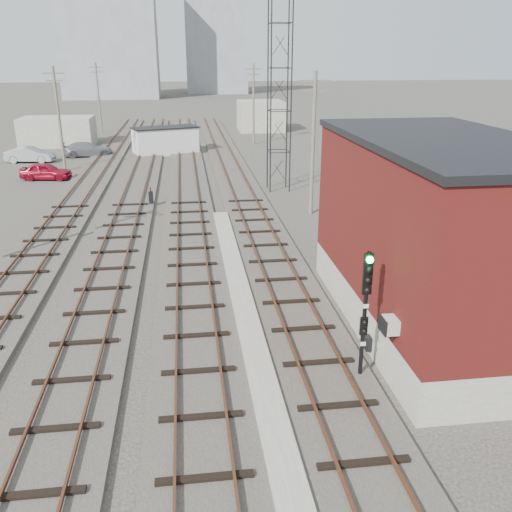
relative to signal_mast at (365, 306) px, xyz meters
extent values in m
plane|color=#282621|center=(-3.70, 51.38, -2.63)|extent=(320.00, 320.00, 0.00)
cube|color=#332D28|center=(-1.20, 30.38, -2.53)|extent=(3.20, 90.00, 0.20)
cube|color=#4C2816|center=(-1.92, 30.38, -2.30)|extent=(0.07, 90.00, 0.12)
cube|color=#4C2816|center=(-0.48, 30.38, -2.30)|extent=(0.07, 90.00, 0.12)
cube|color=#332D28|center=(-5.20, 30.38, -2.53)|extent=(3.20, 90.00, 0.20)
cube|color=#4C2816|center=(-5.92, 30.38, -2.30)|extent=(0.07, 90.00, 0.12)
cube|color=#4C2816|center=(-4.48, 30.38, -2.30)|extent=(0.07, 90.00, 0.12)
cube|color=#332D28|center=(-9.20, 30.38, -2.53)|extent=(3.20, 90.00, 0.20)
cube|color=#4C2816|center=(-9.92, 30.38, -2.30)|extent=(0.07, 90.00, 0.12)
cube|color=#4C2816|center=(-8.48, 30.38, -2.30)|extent=(0.07, 90.00, 0.12)
cube|color=#332D28|center=(-13.20, 30.38, -2.53)|extent=(3.20, 90.00, 0.20)
cube|color=#4C2816|center=(-13.92, 30.38, -2.30)|extent=(0.07, 90.00, 0.12)
cube|color=#4C2816|center=(-12.48, 30.38, -2.30)|extent=(0.07, 90.00, 0.12)
cube|color=gray|center=(-3.20, 5.38, -2.50)|extent=(0.90, 28.00, 0.26)
cube|color=gray|center=(3.80, 3.38, -1.88)|extent=(6.00, 12.00, 1.50)
cube|color=#531513|center=(3.80, 3.38, 1.62)|extent=(6.00, 12.00, 5.50)
cube|color=black|center=(3.80, 3.38, 4.47)|extent=(6.20, 12.20, 0.25)
cube|color=beige|center=(0.58, -0.62, -0.38)|extent=(0.45, 0.62, 0.45)
cube|color=black|center=(0.70, 1.38, -2.13)|extent=(0.20, 0.35, 0.50)
cylinder|color=black|center=(1.05, 25.63, 4.87)|extent=(0.10, 0.10, 15.00)
cylinder|color=black|center=(2.55, 25.63, 4.87)|extent=(0.10, 0.10, 15.00)
cylinder|color=black|center=(1.05, 27.13, 4.87)|extent=(0.10, 0.10, 15.00)
cylinder|color=black|center=(2.55, 27.13, 4.87)|extent=(0.10, 0.10, 15.00)
cylinder|color=#595147|center=(-16.20, 36.38, 1.87)|extent=(0.24, 0.24, 9.00)
cube|color=#595147|center=(-16.20, 36.38, 5.77)|extent=(1.80, 0.12, 0.12)
cube|color=#595147|center=(-16.20, 36.38, 5.17)|extent=(1.40, 0.12, 0.12)
cylinder|color=#595147|center=(-16.20, 61.38, 1.87)|extent=(0.24, 0.24, 9.00)
cube|color=#595147|center=(-16.20, 61.38, 5.77)|extent=(1.80, 0.12, 0.12)
cube|color=#595147|center=(-16.20, 61.38, 5.17)|extent=(1.40, 0.12, 0.12)
cylinder|color=#595147|center=(2.80, 19.38, 1.87)|extent=(0.24, 0.24, 9.00)
cube|color=#595147|center=(2.80, 19.38, 5.77)|extent=(1.80, 0.12, 0.12)
cube|color=#595147|center=(2.80, 19.38, 5.17)|extent=(1.40, 0.12, 0.12)
cylinder|color=#595147|center=(2.80, 49.38, 1.87)|extent=(0.24, 0.24, 9.00)
cube|color=#595147|center=(2.80, 49.38, 5.77)|extent=(1.80, 0.12, 0.12)
cube|color=#595147|center=(2.80, 49.38, 5.17)|extent=(1.40, 0.12, 0.12)
cube|color=gray|center=(-21.70, 126.38, 12.37)|extent=(22.00, 14.00, 30.00)
cube|color=gray|center=(4.30, 141.38, 10.37)|extent=(16.00, 12.00, 26.00)
cube|color=gray|center=(-19.70, 51.38, -1.03)|extent=(8.00, 5.00, 3.20)
cube|color=gray|center=(5.30, 61.38, -0.63)|extent=(6.00, 6.00, 4.00)
cube|color=gray|center=(0.00, 0.03, -2.58)|extent=(0.40, 0.40, 0.10)
cylinder|color=black|center=(0.00, 0.03, -0.43)|extent=(0.13, 0.13, 4.40)
cube|color=black|center=(0.00, 0.01, 1.05)|extent=(0.29, 0.10, 1.32)
sphere|color=#0CE533|center=(0.00, -0.08, 1.55)|extent=(0.22, 0.22, 0.22)
sphere|color=black|center=(0.00, -0.08, 1.22)|extent=(0.22, 0.22, 0.22)
sphere|color=black|center=(0.00, -0.08, 0.89)|extent=(0.22, 0.22, 0.22)
sphere|color=black|center=(0.00, -0.08, 0.56)|extent=(0.22, 0.22, 0.22)
cube|color=black|center=(0.00, 0.01, -0.71)|extent=(0.24, 0.09, 0.60)
cube|color=white|center=(0.00, -0.05, 0.01)|extent=(0.18, 0.02, 0.13)
cube|color=white|center=(0.00, -0.05, -1.31)|extent=(0.18, 0.02, 0.13)
cube|color=black|center=(-7.78, 22.65, -2.06)|extent=(0.34, 0.34, 0.96)
cylinder|color=black|center=(-7.78, 22.65, -1.44)|extent=(0.08, 0.08, 0.29)
cube|color=silver|center=(-7.26, 43.86, -1.27)|extent=(7.05, 4.62, 2.72)
cube|color=black|center=(-7.26, 43.86, 0.14)|extent=(7.32, 4.89, 0.13)
imported|color=maroon|center=(-16.96, 32.48, -1.92)|extent=(4.34, 2.20, 1.42)
imported|color=#A1A4A9|center=(-20.31, 40.83, -1.88)|extent=(4.71, 2.05, 1.51)
imported|color=slate|center=(-15.30, 43.51, -1.90)|extent=(5.27, 2.70, 1.46)
camera|label=1|loc=(-5.32, -14.54, 7.27)|focal=38.00mm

